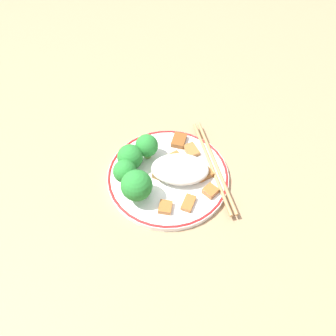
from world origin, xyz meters
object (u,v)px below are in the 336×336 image
object	(u,v)px
broccoli_back_center	(130,157)
broccoli_mid_left	(137,186)
plate	(168,175)
broccoli_back_left	(147,146)
broccoli_back_right	(125,172)
chopsticks	(213,165)

from	to	relation	value
broccoli_back_center	broccoli_mid_left	xyz separation A→B (m)	(-0.02, 0.07, 0.01)
plate	broccoli_back_left	bearing A→B (deg)	-44.14
broccoli_back_center	broccoli_back_right	size ratio (longest dim) A/B	1.05
broccoli_back_center	broccoli_back_right	world-z (taller)	broccoli_back_center
broccoli_mid_left	chopsticks	distance (m)	0.17
broccoli_back_left	broccoli_mid_left	bearing A→B (deg)	85.42
broccoli_back_left	chopsticks	bearing A→B (deg)	172.68
plate	broccoli_back_left	distance (m)	0.07
plate	broccoli_back_center	distance (m)	0.08
broccoli_back_left	broccoli_back_right	size ratio (longest dim) A/B	1.08
broccoli_back_left	chopsticks	size ratio (longest dim) A/B	0.24
broccoli_back_left	chopsticks	xyz separation A→B (m)	(-0.14, 0.02, -0.03)
broccoli_back_left	broccoli_mid_left	xyz separation A→B (m)	(0.01, 0.10, 0.01)
broccoli_back_left	broccoli_back_right	distance (m)	0.07
broccoli_back_center	broccoli_mid_left	size ratio (longest dim) A/B	0.82
broccoli_back_center	chopsticks	size ratio (longest dim) A/B	0.23
plate	broccoli_back_left	world-z (taller)	broccoli_back_left
broccoli_back_left	broccoli_back_center	xyz separation A→B (m)	(0.03, 0.03, -0.00)
plate	broccoli_back_right	distance (m)	0.09
broccoli_mid_left	broccoli_back_center	bearing A→B (deg)	-73.09
broccoli_back_center	chopsticks	bearing A→B (deg)	-176.11
broccoli_back_center	broccoli_back_right	xyz separation A→B (m)	(0.01, 0.04, -0.00)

